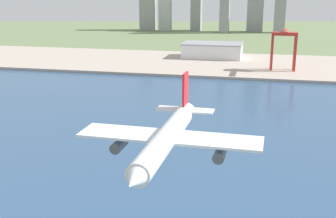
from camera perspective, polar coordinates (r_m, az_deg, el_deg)
name	(u,v)px	position (r m, az deg, el deg)	size (l,w,h in m)	color
ground_plane	(219,121)	(256.57, 6.67, -1.60)	(2400.00, 2400.00, 0.00)	#64774E
water_bay	(204,159)	(200.38, 4.82, -6.58)	(840.00, 360.00, 0.15)	#2D4C70
industrial_pier	(239,65)	(440.91, 9.35, 5.78)	(840.00, 140.00, 2.50)	#AB9D8F
airplane_landing	(167,138)	(85.11, -0.18, -3.87)	(37.36, 42.31, 13.70)	silver
port_crane_red	(284,41)	(407.64, 15.04, 8.60)	(22.69, 37.16, 37.25)	#B72D23
warehouse_main	(212,50)	(474.28, 5.86, 7.71)	(63.88, 38.06, 15.69)	white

